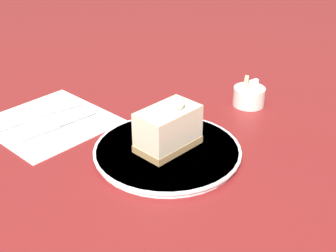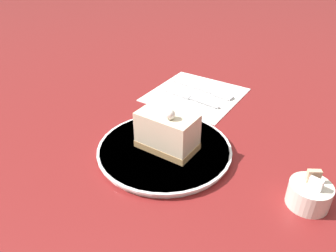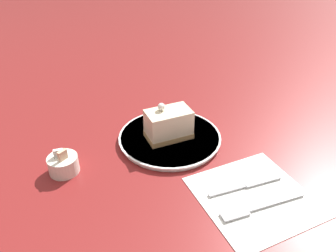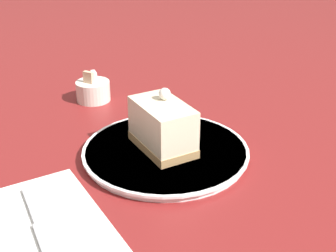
{
  "view_description": "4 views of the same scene",
  "coord_description": "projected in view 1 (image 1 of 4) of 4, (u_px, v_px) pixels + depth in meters",
  "views": [
    {
      "loc": [
        0.37,
        -0.57,
        0.43
      ],
      "look_at": [
        0.03,
        0.02,
        0.05
      ],
      "focal_mm": 50.0,
      "sensor_mm": 36.0,
      "label": 1
    },
    {
      "loc": [
        0.5,
        0.19,
        0.37
      ],
      "look_at": [
        0.02,
        0.02,
        0.05
      ],
      "focal_mm": 35.0,
      "sensor_mm": 36.0,
      "label": 2
    },
    {
      "loc": [
        -0.48,
        0.43,
        0.47
      ],
      "look_at": [
        0.02,
        0.04,
        0.06
      ],
      "focal_mm": 35.0,
      "sensor_mm": 36.0,
      "label": 3
    },
    {
      "loc": [
        -0.39,
        -0.43,
        0.35
      ],
      "look_at": [
        0.03,
        0.0,
        0.06
      ],
      "focal_mm": 50.0,
      "sensor_mm": 36.0,
      "label": 4
    }
  ],
  "objects": [
    {
      "name": "fork",
      "position": [
        48.0,
        113.0,
        0.92
      ],
      "size": [
        0.07,
        0.17,
        0.0
      ],
      "rotation": [
        0.0,
        0.0,
        -0.31
      ],
      "color": "#B2B2B7",
      "rests_on": "napkin"
    },
    {
      "name": "sugar_bowl",
      "position": [
        249.0,
        96.0,
        0.96
      ],
      "size": [
        0.06,
        0.06,
        0.06
      ],
      "color": "silver",
      "rests_on": "ground_plane"
    },
    {
      "name": "ground_plane",
      "position": [
        144.0,
        154.0,
        0.8
      ],
      "size": [
        4.0,
        4.0,
        0.0
      ],
      "primitive_type": "plane",
      "color": "maroon"
    },
    {
      "name": "plate",
      "position": [
        167.0,
        151.0,
        0.79
      ],
      "size": [
        0.25,
        0.25,
        0.01
      ],
      "color": "white",
      "rests_on": "ground_plane"
    },
    {
      "name": "napkin",
      "position": [
        50.0,
        122.0,
        0.9
      ],
      "size": [
        0.25,
        0.25,
        0.0
      ],
      "rotation": [
        0.0,
        0.0,
        -0.23
      ],
      "color": "white",
      "rests_on": "ground_plane"
    },
    {
      "name": "cake_slice",
      "position": [
        168.0,
        129.0,
        0.78
      ],
      "size": [
        0.09,
        0.12,
        0.09
      ],
      "rotation": [
        0.0,
        0.0,
        -0.25
      ],
      "color": "#AD8451",
      "rests_on": "plate"
    },
    {
      "name": "knife",
      "position": [
        51.0,
        128.0,
        0.87
      ],
      "size": [
        0.06,
        0.16,
        0.0
      ],
      "rotation": [
        0.0,
        0.0,
        -0.31
      ],
      "color": "#B2B2B7",
      "rests_on": "napkin"
    }
  ]
}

